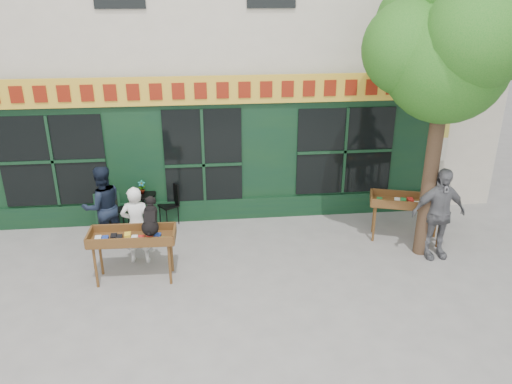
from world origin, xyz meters
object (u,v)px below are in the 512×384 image
at_px(book_cart_right, 408,204).
at_px(man_right, 438,213).
at_px(book_cart_center, 132,239).
at_px(bistro_table, 143,203).
at_px(dog, 150,216).
at_px(woman, 137,225).
at_px(man_left, 103,207).

height_order(book_cart_right, man_right, man_right).
height_order(book_cart_center, bistro_table, book_cart_center).
relative_size(book_cart_center, dog, 2.53).
height_order(woman, man_left, man_left).
xyz_separation_m(woman, man_left, (-0.75, 0.79, 0.08)).
relative_size(book_cart_center, man_right, 0.82).
xyz_separation_m(woman, man_right, (5.81, -0.43, 0.14)).
distance_m(woman, man_left, 1.10).
relative_size(bistro_table, man_left, 0.44).
height_order(dog, book_cart_right, dog).
height_order(dog, man_right, man_right).
bearing_deg(woman, man_right, 177.45).
height_order(dog, bistro_table, dog).
bearing_deg(man_left, woman, 109.39).
distance_m(dog, man_right, 5.48).
relative_size(dog, man_right, 0.32).
distance_m(book_cart_right, bistro_table, 5.72).
bearing_deg(man_right, man_left, 167.20).
xyz_separation_m(dog, book_cart_right, (5.16, 1.02, -0.47)).
bearing_deg(woman, bistro_table, -86.52).
relative_size(woman, man_left, 0.91).
bearing_deg(dog, bistro_table, 101.41).
bearing_deg(book_cart_center, bistro_table, 92.96).
bearing_deg(man_left, man_right, 145.32).
bearing_deg(bistro_table, dog, -80.22).
xyz_separation_m(man_right, man_left, (-6.56, 1.22, -0.07)).
xyz_separation_m(book_cart_right, man_left, (-6.26, 0.47, 0.04)).
distance_m(dog, man_left, 1.90).
xyz_separation_m(book_cart_center, man_right, (5.81, 0.22, 0.11)).
bearing_deg(man_right, dog, -179.42).
distance_m(woman, bistro_table, 1.66).
distance_m(man_right, bistro_table, 6.23).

